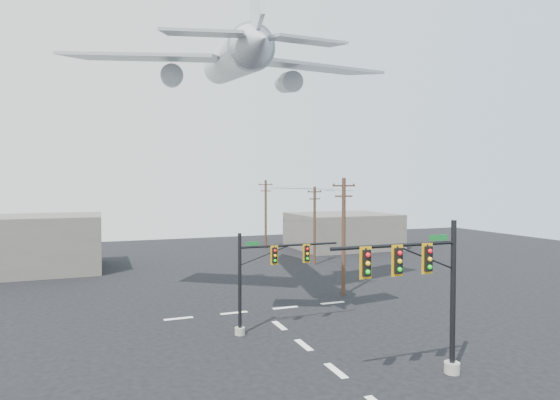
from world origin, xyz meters
name	(u,v)px	position (x,y,z in m)	size (l,w,h in m)	color
ground	(336,371)	(0.00, 0.00, 0.00)	(120.00, 120.00, 0.00)	black
lane_markings	(295,338)	(0.00, 5.33, 0.01)	(14.00, 21.20, 0.01)	white
signal_mast_near	(426,290)	(3.55, -2.38, 4.29)	(7.13, 0.84, 7.61)	gray
signal_mast_far	(263,278)	(-1.46, 7.08, 3.45)	(7.02, 0.70, 6.34)	gray
utility_pole_a	(344,234)	(8.06, 14.01, 5.17)	(1.98, 0.38, 9.88)	#4B2F20
utility_pole_b	(315,224)	(12.11, 28.39, 4.74)	(1.83, 0.36, 9.06)	#4B2F20
utility_pole_c	(266,213)	(11.38, 43.61, 5.20)	(1.93, 0.89, 9.93)	#4B2F20
power_lines	(304,189)	(10.92, 28.67, 8.79)	(5.77, 29.60, 0.04)	black
airliner	(231,61)	(-1.31, 15.06, 18.93)	(25.23, 26.71, 7.07)	#ADB3B9
building_left	(10,245)	(-20.00, 35.00, 3.00)	(18.00, 10.00, 6.00)	#615D55
building_right	(342,231)	(22.00, 40.00, 2.50)	(14.00, 12.00, 5.00)	#615D55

